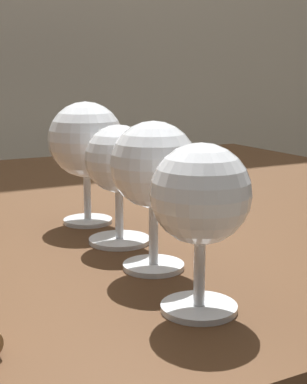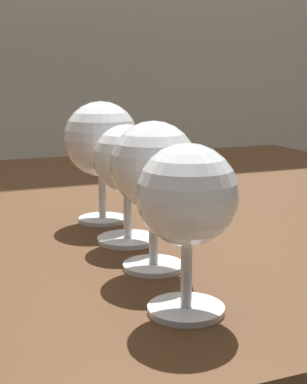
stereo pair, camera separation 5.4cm
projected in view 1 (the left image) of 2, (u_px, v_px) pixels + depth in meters
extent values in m
cube|color=#472B16|center=(40.00, 223.00, 0.78)|extent=(1.34, 0.98, 0.03)
cylinder|color=#472B16|center=(224.00, 288.00, 1.51)|extent=(0.06, 0.06, 0.67)
cylinder|color=white|center=(199.00, 307.00, 0.46)|extent=(0.06, 0.06, 0.00)
cylinder|color=white|center=(200.00, 266.00, 0.45)|extent=(0.01, 0.01, 0.06)
sphere|color=white|center=(201.00, 194.00, 0.44)|extent=(0.08, 0.08, 0.08)
cylinder|color=white|center=(154.00, 266.00, 0.55)|extent=(0.06, 0.06, 0.00)
cylinder|color=white|center=(154.00, 228.00, 0.55)|extent=(0.01, 0.01, 0.07)
sphere|color=white|center=(154.00, 165.00, 0.53)|extent=(0.08, 0.08, 0.08)
ellipsoid|color=maroon|center=(154.00, 166.00, 0.54)|extent=(0.07, 0.07, 0.03)
cylinder|color=white|center=(120.00, 240.00, 0.64)|extent=(0.07, 0.07, 0.00)
cylinder|color=white|center=(119.00, 209.00, 0.63)|extent=(0.01, 0.01, 0.06)
sphere|color=white|center=(119.00, 159.00, 0.62)|extent=(0.07, 0.07, 0.07)
ellipsoid|color=#470A16|center=(119.00, 160.00, 0.62)|extent=(0.06, 0.06, 0.03)
cylinder|color=white|center=(88.00, 221.00, 0.72)|extent=(0.06, 0.06, 0.00)
cylinder|color=white|center=(87.00, 192.00, 0.71)|extent=(0.01, 0.01, 0.07)
sphere|color=white|center=(86.00, 139.00, 0.70)|extent=(0.09, 0.09, 0.09)
ellipsoid|color=gold|center=(86.00, 142.00, 0.70)|extent=(0.08, 0.08, 0.04)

